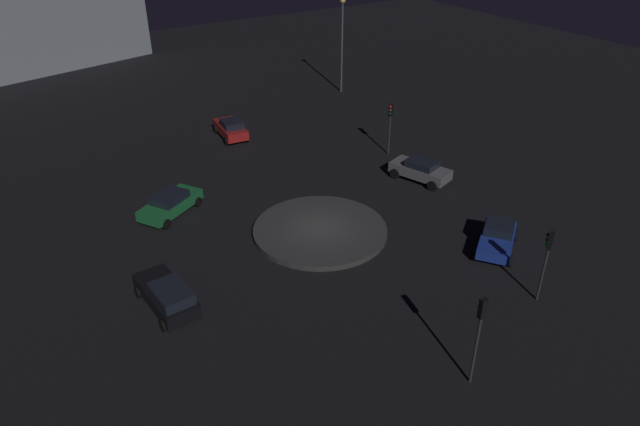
{
  "coord_description": "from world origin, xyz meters",
  "views": [
    {
      "loc": [
        -15.73,
        -24.59,
        18.33
      ],
      "look_at": [
        0.0,
        0.0,
        1.34
      ],
      "focal_mm": 32.38,
      "sensor_mm": 36.0,
      "label": 1
    }
  ],
  "objects_px": {
    "streetlamp_northeast": "(342,33)",
    "car_blue": "(497,237)",
    "car_green": "(170,203)",
    "traffic_light_south": "(479,325)",
    "car_black": "(167,295)",
    "car_grey": "(420,170)",
    "traffic_light_southeast": "(547,253)",
    "car_red": "(231,128)",
    "traffic_light_northeast": "(390,119)"
  },
  "relations": [
    {
      "from": "streetlamp_northeast",
      "to": "car_blue",
      "type": "bearing_deg",
      "value": -106.74
    },
    {
      "from": "car_green",
      "to": "traffic_light_south",
      "type": "bearing_deg",
      "value": -105.04
    },
    {
      "from": "car_black",
      "to": "streetlamp_northeast",
      "type": "bearing_deg",
      "value": -52.48
    },
    {
      "from": "car_grey",
      "to": "traffic_light_southeast",
      "type": "distance_m",
      "value": 13.92
    },
    {
      "from": "car_blue",
      "to": "car_green",
      "type": "bearing_deg",
      "value": -79.55
    },
    {
      "from": "car_grey",
      "to": "traffic_light_south",
      "type": "relative_size",
      "value": 1.02
    },
    {
      "from": "car_blue",
      "to": "car_red",
      "type": "relative_size",
      "value": 1.02
    },
    {
      "from": "car_red",
      "to": "traffic_light_northeast",
      "type": "relative_size",
      "value": 1.04
    },
    {
      "from": "car_grey",
      "to": "car_red",
      "type": "distance_m",
      "value": 16.12
    },
    {
      "from": "car_blue",
      "to": "streetlamp_northeast",
      "type": "xyz_separation_m",
      "value": [
        8.39,
        27.89,
        4.93
      ]
    },
    {
      "from": "streetlamp_northeast",
      "to": "traffic_light_northeast",
      "type": "bearing_deg",
      "value": -110.87
    },
    {
      "from": "streetlamp_northeast",
      "to": "car_grey",
      "type": "bearing_deg",
      "value": -108.48
    },
    {
      "from": "car_grey",
      "to": "streetlamp_northeast",
      "type": "distance_m",
      "value": 20.61
    },
    {
      "from": "traffic_light_northeast",
      "to": "car_blue",
      "type": "bearing_deg",
      "value": 45.24
    },
    {
      "from": "car_blue",
      "to": "car_black",
      "type": "xyz_separation_m",
      "value": [
        -17.61,
        4.9,
        0.1
      ]
    },
    {
      "from": "car_green",
      "to": "car_red",
      "type": "distance_m",
      "value": 12.53
    },
    {
      "from": "traffic_light_southeast",
      "to": "car_red",
      "type": "bearing_deg",
      "value": -18.93
    },
    {
      "from": "car_green",
      "to": "car_blue",
      "type": "relative_size",
      "value": 1.09
    },
    {
      "from": "traffic_light_south",
      "to": "traffic_light_southeast",
      "type": "height_order",
      "value": "traffic_light_south"
    },
    {
      "from": "streetlamp_northeast",
      "to": "car_black",
      "type": "bearing_deg",
      "value": -138.51
    },
    {
      "from": "car_grey",
      "to": "car_black",
      "type": "bearing_deg",
      "value": -96.73
    },
    {
      "from": "car_black",
      "to": "car_red",
      "type": "height_order",
      "value": "car_black"
    },
    {
      "from": "car_black",
      "to": "car_grey",
      "type": "bearing_deg",
      "value": -82.49
    },
    {
      "from": "car_green",
      "to": "traffic_light_south",
      "type": "relative_size",
      "value": 1.05
    },
    {
      "from": "car_blue",
      "to": "traffic_light_southeast",
      "type": "relative_size",
      "value": 1.07
    },
    {
      "from": "car_blue",
      "to": "car_red",
      "type": "height_order",
      "value": "car_red"
    },
    {
      "from": "car_blue",
      "to": "streetlamp_northeast",
      "type": "relative_size",
      "value": 0.48
    },
    {
      "from": "car_grey",
      "to": "streetlamp_northeast",
      "type": "bearing_deg",
      "value": 143.31
    },
    {
      "from": "car_green",
      "to": "car_red",
      "type": "height_order",
      "value": "car_red"
    },
    {
      "from": "car_green",
      "to": "traffic_light_south",
      "type": "xyz_separation_m",
      "value": [
        5.64,
        -20.21,
        2.36
      ]
    },
    {
      "from": "car_blue",
      "to": "car_black",
      "type": "height_order",
      "value": "car_black"
    },
    {
      "from": "traffic_light_south",
      "to": "car_red",
      "type": "bearing_deg",
      "value": -0.95
    },
    {
      "from": "traffic_light_south",
      "to": "traffic_light_southeast",
      "type": "bearing_deg",
      "value": -68.07
    },
    {
      "from": "traffic_light_southeast",
      "to": "car_grey",
      "type": "bearing_deg",
      "value": -43.45
    },
    {
      "from": "car_red",
      "to": "traffic_light_south",
      "type": "xyz_separation_m",
      "value": [
        -2.82,
        -29.45,
        2.31
      ]
    },
    {
      "from": "car_black",
      "to": "streetlamp_northeast",
      "type": "distance_m",
      "value": 35.04
    },
    {
      "from": "traffic_light_northeast",
      "to": "traffic_light_southeast",
      "type": "xyz_separation_m",
      "value": [
        -4.73,
        -17.88,
        -0.04
      ]
    },
    {
      "from": "car_green",
      "to": "traffic_light_northeast",
      "type": "distance_m",
      "value": 17.3
    },
    {
      "from": "car_green",
      "to": "traffic_light_southeast",
      "type": "height_order",
      "value": "traffic_light_southeast"
    },
    {
      "from": "car_grey",
      "to": "car_blue",
      "type": "height_order",
      "value": "car_grey"
    },
    {
      "from": "traffic_light_south",
      "to": "streetlamp_northeast",
      "type": "xyz_separation_m",
      "value": [
        17.0,
        34.36,
        2.54
      ]
    },
    {
      "from": "car_blue",
      "to": "car_red",
      "type": "distance_m",
      "value": 23.7
    },
    {
      "from": "car_red",
      "to": "traffic_light_south",
      "type": "relative_size",
      "value": 0.95
    },
    {
      "from": "car_black",
      "to": "car_blue",
      "type": "bearing_deg",
      "value": -109.52
    },
    {
      "from": "car_blue",
      "to": "streetlamp_northeast",
      "type": "distance_m",
      "value": 29.54
    },
    {
      "from": "car_black",
      "to": "car_red",
      "type": "xyz_separation_m",
      "value": [
        11.81,
        18.08,
        -0.01
      ]
    },
    {
      "from": "car_green",
      "to": "car_black",
      "type": "distance_m",
      "value": 9.45
    },
    {
      "from": "traffic_light_south",
      "to": "traffic_light_northeast",
      "type": "bearing_deg",
      "value": -25.43
    },
    {
      "from": "car_black",
      "to": "traffic_light_southeast",
      "type": "xyz_separation_m",
      "value": [
        15.79,
        -9.24,
        2.01
      ]
    },
    {
      "from": "car_blue",
      "to": "traffic_light_south",
      "type": "height_order",
      "value": "traffic_light_south"
    }
  ]
}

